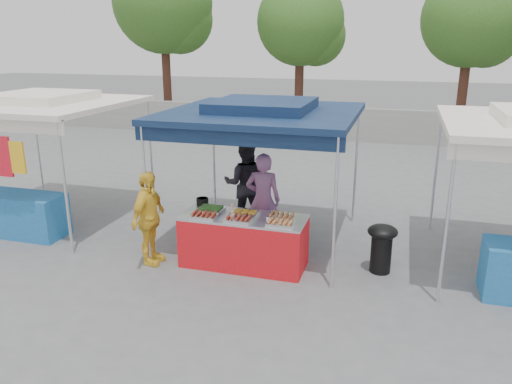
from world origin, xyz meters
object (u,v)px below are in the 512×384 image
(vendor_table, at_px, (244,241))
(cooking_pot, at_px, (202,201))
(customer_person, at_px, (149,218))
(wok_burner, at_px, (382,244))
(vendor_woman, at_px, (263,200))
(helper_man, at_px, (245,184))

(vendor_table, bearing_deg, cooking_pot, 157.58)
(cooking_pot, xyz_separation_m, customer_person, (-0.65, -0.71, -0.12))
(vendor_table, height_order, wok_burner, vendor_table)
(vendor_woman, bearing_deg, helper_man, -60.36)
(vendor_table, height_order, cooking_pot, cooking_pot)
(vendor_table, distance_m, cooking_pot, 1.04)
(wok_burner, distance_m, vendor_woman, 2.19)
(cooking_pot, height_order, wok_burner, cooking_pot)
(vendor_table, height_order, vendor_woman, vendor_woman)
(vendor_table, relative_size, cooking_pot, 9.73)
(vendor_table, relative_size, customer_person, 1.27)
(cooking_pot, distance_m, helper_man, 1.42)
(vendor_table, height_order, customer_person, customer_person)
(vendor_table, xyz_separation_m, customer_person, (-1.50, -0.36, 0.36))
(wok_burner, xyz_separation_m, helper_man, (-2.68, 1.35, 0.40))
(vendor_table, bearing_deg, vendor_woman, 85.65)
(cooking_pot, xyz_separation_m, helper_man, (0.33, 1.38, -0.04))
(cooking_pot, bearing_deg, vendor_table, -22.42)
(vendor_woman, relative_size, customer_person, 1.08)
(cooking_pot, relative_size, vendor_woman, 0.12)
(wok_burner, bearing_deg, cooking_pot, 176.88)
(vendor_table, relative_size, wok_burner, 2.51)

